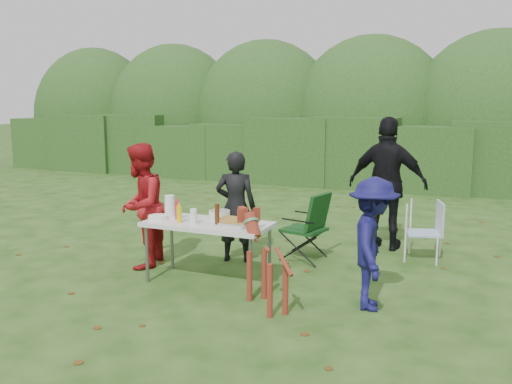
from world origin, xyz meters
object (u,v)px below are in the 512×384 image
at_px(lawn_chair, 424,230).
at_px(beer_bottle, 217,214).
at_px(folding_table, 208,227).
at_px(child, 373,244).
at_px(person_black_puffy, 388,184).
at_px(dog, 267,264).
at_px(ketchup_bottle, 177,210).
at_px(mustard_bottle, 179,214).
at_px(paper_towel_roll, 170,206).
at_px(camping_chair, 304,225).
at_px(person_cook, 236,207).
at_px(person_red_jacket, 141,206).

xyz_separation_m(lawn_chair, beer_bottle, (-2.11, -2.04, 0.45)).
relative_size(folding_table, child, 1.08).
height_order(person_black_puffy, dog, person_black_puffy).
bearing_deg(child, beer_bottle, 78.63).
distance_m(folding_table, ketchup_bottle, 0.44).
bearing_deg(ketchup_bottle, child, -1.13).
height_order(folding_table, ketchup_bottle, ketchup_bottle).
distance_m(mustard_bottle, paper_towel_roll, 0.42).
relative_size(person_black_puffy, lawn_chair, 2.36).
distance_m(lawn_chair, mustard_bottle, 3.37).
height_order(camping_chair, lawn_chair, camping_chair).
bearing_deg(person_cook, lawn_chair, -171.45).
bearing_deg(person_cook, child, 138.45).
relative_size(lawn_chair, beer_bottle, 3.43).
bearing_deg(child, person_black_puffy, -4.87).
bearing_deg(person_black_puffy, dog, 79.08).
bearing_deg(dog, mustard_bottle, 27.83).
bearing_deg(dog, person_red_jacket, 23.34).
distance_m(child, mustard_bottle, 2.27).
height_order(lawn_chair, mustard_bottle, mustard_bottle).
distance_m(folding_table, person_black_puffy, 2.92).
height_order(person_cook, mustard_bottle, person_cook).
relative_size(person_red_jacket, lawn_chair, 1.97).
relative_size(folding_table, mustard_bottle, 7.50).
xyz_separation_m(dog, beer_bottle, (-0.80, 0.42, 0.38)).
bearing_deg(person_red_jacket, dog, 55.44).
bearing_deg(paper_towel_roll, child, -3.95).
relative_size(folding_table, person_black_puffy, 0.77).
xyz_separation_m(child, paper_towel_roll, (-2.57, 0.18, 0.17)).
distance_m(child, dog, 1.12).
bearing_deg(mustard_bottle, folding_table, 27.72).
bearing_deg(beer_bottle, child, 0.04).
distance_m(camping_chair, mustard_bottle, 1.89).
bearing_deg(lawn_chair, child, 65.66).
relative_size(person_black_puffy, dog, 1.92).
xyz_separation_m(person_red_jacket, camping_chair, (1.85, 1.15, -0.34)).
height_order(person_black_puffy, camping_chair, person_black_puffy).
bearing_deg(mustard_bottle, ketchup_bottle, 127.51).
height_order(child, camping_chair, child).
xyz_separation_m(folding_table, person_black_puffy, (1.69, 2.36, 0.28)).
distance_m(lawn_chair, paper_towel_roll, 3.45).
xyz_separation_m(ketchup_bottle, paper_towel_roll, (-0.19, 0.13, 0.02)).
height_order(person_black_puffy, beer_bottle, person_black_puffy).
xyz_separation_m(child, ketchup_bottle, (-2.38, 0.05, 0.15)).
bearing_deg(folding_table, lawn_chair, 41.43).
bearing_deg(paper_towel_roll, camping_chair, 42.68).
relative_size(ketchup_bottle, beer_bottle, 0.92).
bearing_deg(paper_towel_roll, mustard_bottle, -42.62).
height_order(camping_chair, paper_towel_roll, paper_towel_roll).
xyz_separation_m(folding_table, ketchup_bottle, (-0.41, -0.00, 0.16)).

